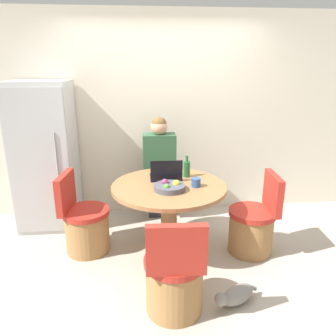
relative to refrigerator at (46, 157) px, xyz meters
The scene contains 13 objects.
ground_plane 2.00m from the refrigerator, 36.64° to the right, with size 12.00×12.00×0.00m, color #B2A899.
wall_back 1.54m from the refrigerator, 13.99° to the left, with size 7.00×0.06×2.60m.
refrigerator is the anchor object (origin of this frame).
dining_table 1.65m from the refrigerator, 29.06° to the right, with size 1.18×1.18×0.77m.
chair_left_side 1.04m from the refrigerator, 52.32° to the right, with size 0.50×0.50×0.87m.
chair_near_camera 2.26m from the refrigerator, 50.81° to the right, with size 0.49×0.49×0.87m.
chair_right_side 2.54m from the refrigerator, 20.34° to the right, with size 0.50×0.49×0.87m.
person_seated 1.38m from the refrigerator, ahead, with size 0.40×0.37×1.35m.
laptop 1.53m from the refrigerator, 23.54° to the right, with size 0.33×0.26×0.23m.
fruit_bowl 1.69m from the refrigerator, 33.33° to the right, with size 0.31×0.31×0.10m.
coffee_cup 1.89m from the refrigerator, 27.03° to the right, with size 0.09×0.09×0.09m.
bottle 1.72m from the refrigerator, 18.51° to the right, with size 0.07×0.07×0.24m.
cat 2.65m from the refrigerator, 41.26° to the right, with size 0.42×0.27×0.18m.
Camera 1 is at (-0.32, -2.83, 1.95)m, focal length 35.00 mm.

